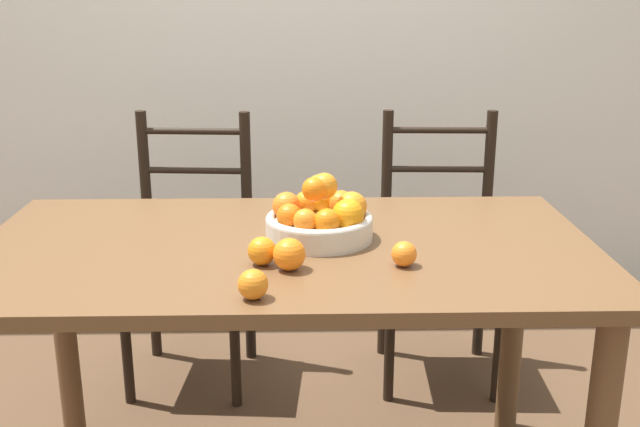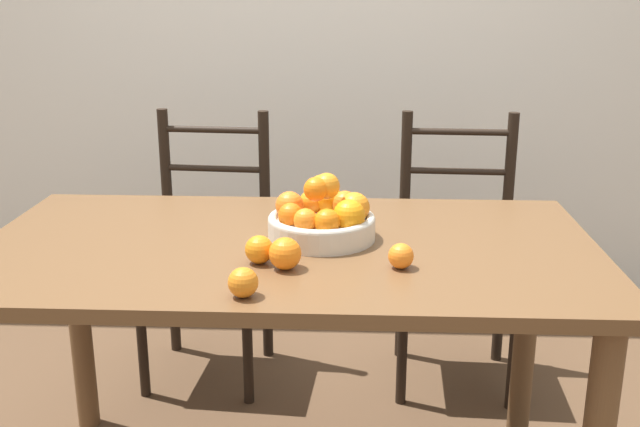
% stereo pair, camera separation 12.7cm
% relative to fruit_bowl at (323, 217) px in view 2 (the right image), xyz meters
% --- Properties ---
extents(wall_back, '(8.00, 0.06, 2.60)m').
position_rel_fruit_bowl_xyz_m(wall_back, '(-0.09, 1.46, 0.46)').
color(wall_back, silver).
rests_on(wall_back, ground_plane).
extents(dining_table, '(1.58, 0.87, 0.78)m').
position_rel_fruit_bowl_xyz_m(dining_table, '(-0.09, -0.04, -0.17)').
color(dining_table, brown).
rests_on(dining_table, ground_plane).
extents(fruit_bowl, '(0.28, 0.28, 0.18)m').
position_rel_fruit_bowl_xyz_m(fruit_bowl, '(0.00, 0.00, 0.00)').
color(fruit_bowl, beige).
rests_on(fruit_bowl, dining_table).
extents(orange_loose_0, '(0.06, 0.06, 0.06)m').
position_rel_fruit_bowl_xyz_m(orange_loose_0, '(0.19, -0.21, -0.03)').
color(orange_loose_0, orange).
rests_on(orange_loose_0, dining_table).
extents(orange_loose_1, '(0.07, 0.07, 0.07)m').
position_rel_fruit_bowl_xyz_m(orange_loose_1, '(-0.15, -0.39, -0.03)').
color(orange_loose_1, orange).
rests_on(orange_loose_1, dining_table).
extents(orange_loose_2, '(0.07, 0.07, 0.07)m').
position_rel_fruit_bowl_xyz_m(orange_loose_2, '(-0.14, -0.19, -0.02)').
color(orange_loose_2, orange).
rests_on(orange_loose_2, dining_table).
extents(orange_loose_3, '(0.08, 0.08, 0.08)m').
position_rel_fruit_bowl_xyz_m(orange_loose_3, '(-0.08, -0.22, -0.02)').
color(orange_loose_3, orange).
rests_on(orange_loose_3, dining_table).
extents(chair_left, '(0.45, 0.43, 0.98)m').
position_rel_fruit_bowl_xyz_m(chair_left, '(-0.46, 0.72, -0.37)').
color(chair_left, black).
rests_on(chair_left, ground_plane).
extents(chair_right, '(0.44, 0.42, 0.98)m').
position_rel_fruit_bowl_xyz_m(chair_right, '(0.45, 0.72, -0.37)').
color(chair_right, black).
rests_on(chair_right, ground_plane).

